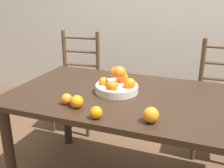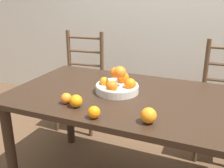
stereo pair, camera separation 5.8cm
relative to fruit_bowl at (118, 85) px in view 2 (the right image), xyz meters
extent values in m
cube|color=silver|center=(0.15, 1.47, 0.51)|extent=(8.00, 0.06, 2.60)
cube|color=black|center=(0.15, -0.02, -0.07)|extent=(1.70, 0.92, 0.03)
cylinder|color=black|center=(-0.63, -0.40, -0.44)|extent=(0.07, 0.07, 0.70)
cylinder|color=black|center=(-0.63, 0.36, -0.44)|extent=(0.07, 0.07, 0.70)
cylinder|color=beige|center=(0.00, 0.00, -0.03)|extent=(0.29, 0.29, 0.05)
torus|color=beige|center=(0.00, 0.00, -0.01)|extent=(0.29, 0.29, 0.02)
sphere|color=orange|center=(0.09, 0.00, 0.02)|extent=(0.08, 0.08, 0.08)
sphere|color=orange|center=(0.00, 0.09, 0.03)|extent=(0.08, 0.08, 0.08)
sphere|color=orange|center=(-0.09, -0.01, 0.01)|extent=(0.06, 0.06, 0.06)
sphere|color=orange|center=(0.00, -0.09, 0.02)|extent=(0.08, 0.08, 0.08)
sphere|color=orange|center=(0.02, -0.01, 0.09)|extent=(0.08, 0.08, 0.08)
sphere|color=orange|center=(-0.02, 0.00, 0.09)|extent=(0.07, 0.07, 0.07)
sphere|color=orange|center=(-0.21, -0.30, -0.02)|extent=(0.07, 0.07, 0.07)
sphere|color=orange|center=(0.03, -0.41, -0.02)|extent=(0.07, 0.07, 0.07)
sphere|color=orange|center=(0.31, -0.35, -0.01)|extent=(0.08, 0.08, 0.08)
sphere|color=orange|center=(-0.13, -0.32, -0.01)|extent=(0.08, 0.08, 0.08)
cylinder|color=#513823|center=(-0.88, 0.49, -0.55)|extent=(0.04, 0.04, 0.48)
cylinder|color=#513823|center=(-0.50, 0.53, -0.55)|extent=(0.04, 0.04, 0.48)
cylinder|color=#513823|center=(-0.91, 0.85, -0.29)|extent=(0.04, 0.04, 1.00)
cylinder|color=#513823|center=(-0.54, 0.89, -0.29)|extent=(0.04, 0.04, 1.00)
cube|color=#513823|center=(-0.71, 0.69, -0.29)|extent=(0.46, 0.44, 0.04)
cylinder|color=#513823|center=(-0.72, 0.87, -0.15)|extent=(0.38, 0.06, 0.02)
cylinder|color=#513823|center=(-0.72, 0.87, -0.01)|extent=(0.38, 0.06, 0.02)
cylinder|color=#513823|center=(-0.72, 0.87, 0.14)|extent=(0.38, 0.06, 0.02)
cylinder|color=#513823|center=(0.52, 0.51, -0.55)|extent=(0.04, 0.04, 0.48)
cylinder|color=#513823|center=(0.50, 0.86, -0.29)|extent=(0.04, 0.04, 1.00)
camera|label=1|loc=(0.56, -1.55, 0.59)|focal=42.00mm
camera|label=2|loc=(0.61, -1.53, 0.59)|focal=42.00mm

